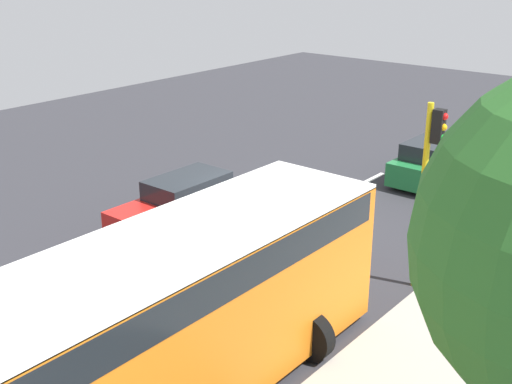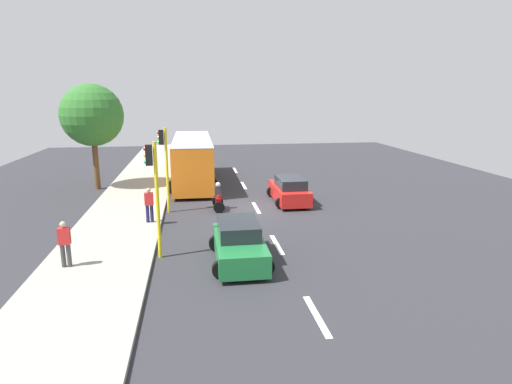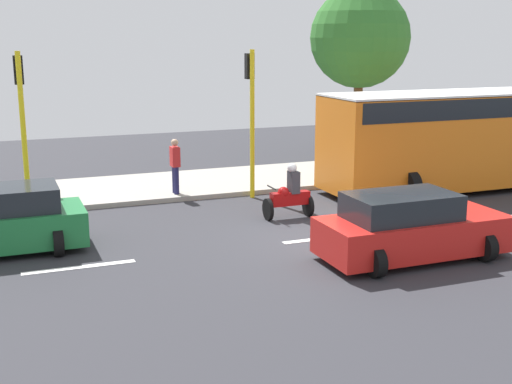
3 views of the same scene
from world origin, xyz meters
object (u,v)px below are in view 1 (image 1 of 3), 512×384
car_green (435,162)px  motorcycle (322,233)px  car_red (182,205)px  traffic_light_midblock (429,171)px  pedestrian_by_tree (485,225)px  city_bus (130,334)px

car_green → motorcycle: motorcycle is taller
motorcycle → car_red: bearing=-165.8°
car_green → traffic_light_midblock: (3.08, -7.42, 2.22)m
pedestrian_by_tree → traffic_light_midblock: 2.99m
car_green → car_red: same height
car_red → traffic_light_midblock: size_ratio=0.94×
motorcycle → pedestrian_by_tree: pedestrian_by_tree is taller
car_red → city_bus: size_ratio=0.39×
car_red → car_green: bearing=65.8°
car_red → city_bus: bearing=-49.6°
traffic_light_midblock → pedestrian_by_tree: bearing=73.1°
car_green → pedestrian_by_tree: (3.76, -5.20, 0.35)m
city_bus → traffic_light_midblock: size_ratio=2.44×
car_green → motorcycle: 7.50m
city_bus → traffic_light_midblock: (1.42, 7.59, 1.08)m
city_bus → motorcycle: city_bus is taller
car_green → motorcycle: (0.33, -7.49, -0.07)m
car_green → traffic_light_midblock: 8.34m
car_green → car_red: (-3.84, -8.55, 0.00)m
car_green → pedestrian_by_tree: size_ratio=2.40×
pedestrian_by_tree → motorcycle: bearing=-146.2°
pedestrian_by_tree → traffic_light_midblock: size_ratio=0.38×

